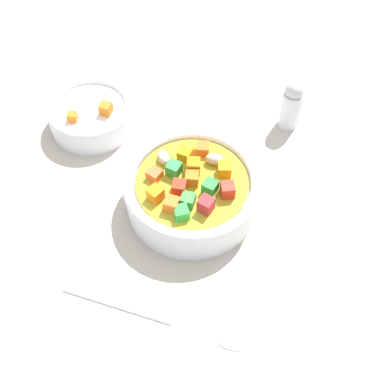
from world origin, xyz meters
The scene contains 5 objects.
ground_plane centered at (0.00, 0.00, -1.00)cm, with size 140.00×140.00×2.00cm, color #BAB2A0.
soup_bowl_main centered at (0.01, 0.00, 2.94)cm, with size 16.72×16.72×6.46cm.
spoon centered at (14.59, 5.92, 0.34)cm, with size 6.28×21.31×0.71cm.
side_bowl_small centered at (-4.36, -19.31, 2.11)cm, with size 11.80×11.80×4.86cm.
pepper_shaker centered at (-19.12, 4.45, 3.80)cm, with size 2.85×2.85×7.65cm.
Camera 1 is at (29.73, 18.08, 50.26)cm, focal length 44.99 mm.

